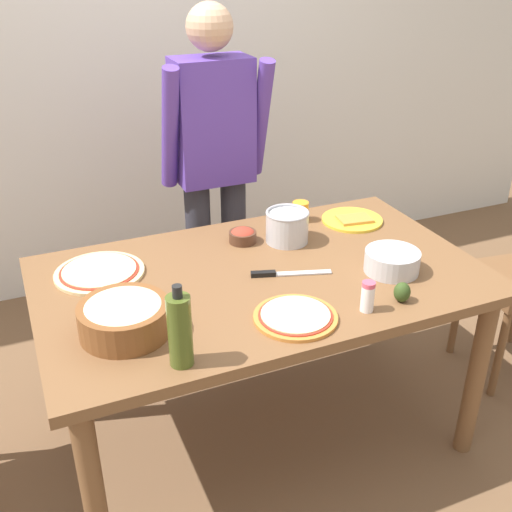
{
  "coord_description": "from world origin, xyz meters",
  "views": [
    {
      "loc": [
        -0.78,
        -1.77,
        1.84
      ],
      "look_at": [
        0.0,
        0.05,
        0.81
      ],
      "focal_mm": 42.92,
      "sensor_mm": 36.0,
      "label": 1
    }
  ],
  "objects_px": {
    "mixing_bowl_steel": "(392,261)",
    "small_sauce_bowl": "(243,235)",
    "dining_table": "(261,296)",
    "pizza_raw_on_board": "(99,272)",
    "pizza_cooked_on_tray": "(295,316)",
    "person_cook": "(214,162)",
    "cup_orange": "(300,211)",
    "salt_shaker": "(368,296)",
    "popcorn_bowl": "(124,316)",
    "steel_pot": "(287,226)",
    "chef_knife": "(282,273)",
    "plate_with_slice": "(352,220)",
    "olive_oil_bottle": "(180,330)",
    "avocado": "(402,292)"
  },
  "relations": [
    {
      "from": "mixing_bowl_steel",
      "to": "small_sauce_bowl",
      "type": "bearing_deg",
      "value": 132.77
    },
    {
      "from": "dining_table",
      "to": "small_sauce_bowl",
      "type": "bearing_deg",
      "value": 82.04
    },
    {
      "from": "pizza_raw_on_board",
      "to": "pizza_cooked_on_tray",
      "type": "bearing_deg",
      "value": -46.29
    },
    {
      "from": "pizza_cooked_on_tray",
      "to": "small_sauce_bowl",
      "type": "relative_size",
      "value": 2.47
    },
    {
      "from": "person_cook",
      "to": "cup_orange",
      "type": "xyz_separation_m",
      "value": [
        0.25,
        -0.38,
        -0.14
      ]
    },
    {
      "from": "pizza_cooked_on_tray",
      "to": "salt_shaker",
      "type": "xyz_separation_m",
      "value": [
        0.24,
        -0.05,
        0.04
      ]
    },
    {
      "from": "small_sauce_bowl",
      "to": "popcorn_bowl",
      "type": "bearing_deg",
      "value": -141.82
    },
    {
      "from": "steel_pot",
      "to": "dining_table",
      "type": "bearing_deg",
      "value": -134.09
    },
    {
      "from": "small_sauce_bowl",
      "to": "salt_shaker",
      "type": "relative_size",
      "value": 1.04
    },
    {
      "from": "dining_table",
      "to": "small_sauce_bowl",
      "type": "relative_size",
      "value": 14.55
    },
    {
      "from": "pizza_raw_on_board",
      "to": "popcorn_bowl",
      "type": "relative_size",
      "value": 1.15
    },
    {
      "from": "pizza_raw_on_board",
      "to": "pizza_cooked_on_tray",
      "type": "distance_m",
      "value": 0.75
    },
    {
      "from": "person_cook",
      "to": "pizza_cooked_on_tray",
      "type": "height_order",
      "value": "person_cook"
    },
    {
      "from": "small_sauce_bowl",
      "to": "chef_knife",
      "type": "relative_size",
      "value": 0.39
    },
    {
      "from": "pizza_cooked_on_tray",
      "to": "cup_orange",
      "type": "xyz_separation_m",
      "value": [
        0.36,
        0.68,
        0.03
      ]
    },
    {
      "from": "person_cook",
      "to": "salt_shaker",
      "type": "bearing_deg",
      "value": -83.78
    },
    {
      "from": "plate_with_slice",
      "to": "cup_orange",
      "type": "height_order",
      "value": "cup_orange"
    },
    {
      "from": "plate_with_slice",
      "to": "popcorn_bowl",
      "type": "bearing_deg",
      "value": -157.43
    },
    {
      "from": "dining_table",
      "to": "mixing_bowl_steel",
      "type": "distance_m",
      "value": 0.49
    },
    {
      "from": "dining_table",
      "to": "salt_shaker",
      "type": "height_order",
      "value": "salt_shaker"
    },
    {
      "from": "person_cook",
      "to": "cup_orange",
      "type": "distance_m",
      "value": 0.48
    },
    {
      "from": "mixing_bowl_steel",
      "to": "popcorn_bowl",
      "type": "bearing_deg",
      "value": -179.4
    },
    {
      "from": "cup_orange",
      "to": "plate_with_slice",
      "type": "bearing_deg",
      "value": -25.7
    },
    {
      "from": "pizza_cooked_on_tray",
      "to": "steel_pot",
      "type": "relative_size",
      "value": 1.57
    },
    {
      "from": "pizza_raw_on_board",
      "to": "mixing_bowl_steel",
      "type": "distance_m",
      "value": 1.06
    },
    {
      "from": "person_cook",
      "to": "salt_shaker",
      "type": "distance_m",
      "value": 1.13
    },
    {
      "from": "cup_orange",
      "to": "small_sauce_bowl",
      "type": "bearing_deg",
      "value": -162.38
    },
    {
      "from": "person_cook",
      "to": "chef_knife",
      "type": "bearing_deg",
      "value": -92.29
    },
    {
      "from": "salt_shaker",
      "to": "olive_oil_bottle",
      "type": "bearing_deg",
      "value": -177.14
    },
    {
      "from": "popcorn_bowl",
      "to": "mixing_bowl_steel",
      "type": "xyz_separation_m",
      "value": [
        0.98,
        0.01,
        -0.02
      ]
    },
    {
      "from": "avocado",
      "to": "chef_knife",
      "type": "bearing_deg",
      "value": 132.28
    },
    {
      "from": "cup_orange",
      "to": "mixing_bowl_steel",
      "type": "bearing_deg",
      "value": -79.46
    },
    {
      "from": "mixing_bowl_steel",
      "to": "cup_orange",
      "type": "bearing_deg",
      "value": 100.54
    },
    {
      "from": "pizza_raw_on_board",
      "to": "mixing_bowl_steel",
      "type": "bearing_deg",
      "value": -21.98
    },
    {
      "from": "pizza_raw_on_board",
      "to": "small_sauce_bowl",
      "type": "bearing_deg",
      "value": 4.21
    },
    {
      "from": "mixing_bowl_steel",
      "to": "steel_pot",
      "type": "relative_size",
      "value": 1.15
    },
    {
      "from": "salt_shaker",
      "to": "chef_knife",
      "type": "bearing_deg",
      "value": 115.3
    },
    {
      "from": "dining_table",
      "to": "mixing_bowl_steel",
      "type": "xyz_separation_m",
      "value": [
        0.45,
        -0.17,
        0.13
      ]
    },
    {
      "from": "plate_with_slice",
      "to": "mixing_bowl_steel",
      "type": "bearing_deg",
      "value": -103.18
    },
    {
      "from": "chef_knife",
      "to": "avocado",
      "type": "relative_size",
      "value": 4.06
    },
    {
      "from": "pizza_raw_on_board",
      "to": "avocado",
      "type": "height_order",
      "value": "avocado"
    },
    {
      "from": "popcorn_bowl",
      "to": "steel_pot",
      "type": "xyz_separation_m",
      "value": [
        0.74,
        0.39,
        0.0
      ]
    },
    {
      "from": "small_sauce_bowl",
      "to": "olive_oil_bottle",
      "type": "relative_size",
      "value": 0.43
    },
    {
      "from": "pizza_raw_on_board",
      "to": "olive_oil_bottle",
      "type": "relative_size",
      "value": 1.26
    },
    {
      "from": "plate_with_slice",
      "to": "salt_shaker",
      "type": "relative_size",
      "value": 2.45
    },
    {
      "from": "pizza_raw_on_board",
      "to": "cup_orange",
      "type": "height_order",
      "value": "cup_orange"
    },
    {
      "from": "cup_orange",
      "to": "dining_table",
      "type": "bearing_deg",
      "value": -132.91
    },
    {
      "from": "plate_with_slice",
      "to": "mixing_bowl_steel",
      "type": "xyz_separation_m",
      "value": [
        -0.1,
        -0.44,
        0.03
      ]
    },
    {
      "from": "plate_with_slice",
      "to": "olive_oil_bottle",
      "type": "xyz_separation_m",
      "value": [
        -0.97,
        -0.67,
        0.11
      ]
    },
    {
      "from": "dining_table",
      "to": "cup_orange",
      "type": "bearing_deg",
      "value": 47.09
    }
  ]
}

